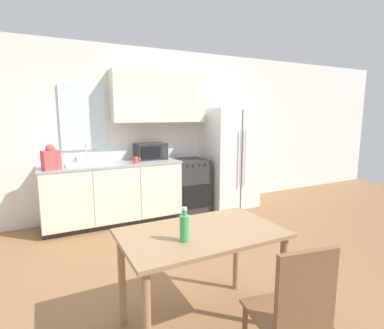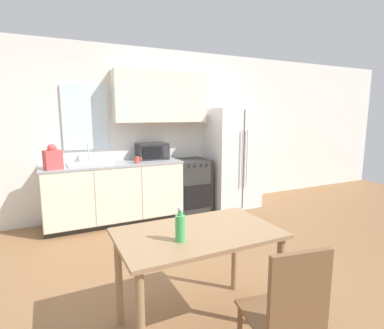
# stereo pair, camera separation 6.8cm
# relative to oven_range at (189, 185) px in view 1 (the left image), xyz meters

# --- Properties ---
(ground_plane) EXTENTS (12.00, 12.00, 0.00)m
(ground_plane) POSITION_rel_oven_range_xyz_m (-1.01, -1.91, -0.44)
(ground_plane) COLOR olive
(wall_back) EXTENTS (12.00, 0.38, 2.70)m
(wall_back) POSITION_rel_oven_range_xyz_m (-0.93, 0.29, 1.00)
(wall_back) COLOR silver
(wall_back) RESTS_ON ground_plane
(kitchen_counter) EXTENTS (2.03, 0.66, 0.92)m
(kitchen_counter) POSITION_rel_oven_range_xyz_m (-1.30, -0.03, 0.02)
(kitchen_counter) COLOR #333333
(kitchen_counter) RESTS_ON ground_plane
(oven_range) EXTENTS (0.57, 0.60, 0.89)m
(oven_range) POSITION_rel_oven_range_xyz_m (0.00, 0.00, 0.00)
(oven_range) COLOR #2D2D2D
(oven_range) RESTS_ON ground_plane
(refrigerator) EXTENTS (0.85, 0.75, 1.75)m
(refrigerator) POSITION_rel_oven_range_xyz_m (0.79, -0.06, 0.43)
(refrigerator) COLOR white
(refrigerator) RESTS_ON ground_plane
(kitchen_sink) EXTENTS (0.64, 0.44, 0.28)m
(kitchen_sink) POSITION_rel_oven_range_xyz_m (-1.62, -0.02, 0.50)
(kitchen_sink) COLOR #B7BABC
(kitchen_sink) RESTS_ON kitchen_counter
(microwave) EXTENTS (0.48, 0.34, 0.26)m
(microwave) POSITION_rel_oven_range_xyz_m (-0.65, 0.09, 0.61)
(microwave) COLOR #282828
(microwave) RESTS_ON kitchen_counter
(coffee_mug) EXTENTS (0.11, 0.08, 0.10)m
(coffee_mug) POSITION_rel_oven_range_xyz_m (-0.98, -0.22, 0.53)
(coffee_mug) COLOR #BF4C3F
(coffee_mug) RESTS_ON kitchen_counter
(grocery_bag_0) EXTENTS (0.25, 0.23, 0.34)m
(grocery_bag_0) POSITION_rel_oven_range_xyz_m (-2.12, -0.20, 0.63)
(grocery_bag_0) COLOR #D14C4C
(grocery_bag_0) RESTS_ON kitchen_counter
(dining_table) EXTENTS (1.20, 0.72, 0.78)m
(dining_table) POSITION_rel_oven_range_xyz_m (-1.21, -2.64, 0.22)
(dining_table) COLOR #997551
(dining_table) RESTS_ON ground_plane
(dining_chair_near) EXTENTS (0.46, 0.46, 0.93)m
(dining_chair_near) POSITION_rel_oven_range_xyz_m (-1.00, -3.38, 0.09)
(dining_chair_near) COLOR brown
(dining_chair_near) RESTS_ON ground_plane
(drink_bottle) EXTENTS (0.07, 0.07, 0.24)m
(drink_bottle) POSITION_rel_oven_range_xyz_m (-1.39, -2.74, 0.44)
(drink_bottle) COLOR #3FB259
(drink_bottle) RESTS_ON dining_table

